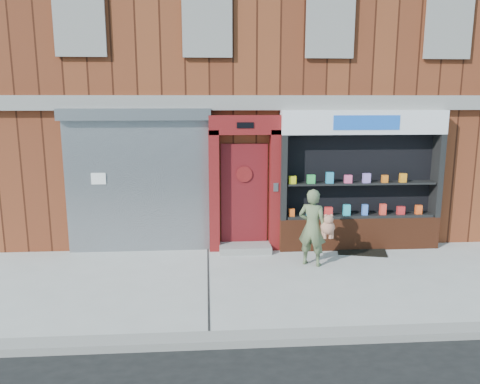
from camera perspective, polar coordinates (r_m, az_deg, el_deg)
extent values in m
plane|color=#9E9E99|center=(8.67, 6.60, -10.67)|extent=(80.00, 80.00, 0.00)
cube|color=gray|center=(6.74, 10.13, -16.95)|extent=(60.00, 0.30, 0.12)
cube|color=#602815|center=(14.00, 2.32, 14.43)|extent=(12.00, 8.00, 8.00)
cube|color=gray|center=(9.93, 4.94, 10.79)|extent=(12.00, 0.16, 0.30)
cube|color=black|center=(10.28, -18.97, 19.49)|extent=(0.90, 0.06, 1.40)
cube|color=gray|center=(10.25, -19.03, 19.52)|extent=(1.00, 0.06, 1.50)
cube|color=black|center=(9.99, -4.03, 20.31)|extent=(0.90, 0.06, 1.40)
cube|color=gray|center=(9.95, -4.03, 20.35)|extent=(1.00, 0.06, 1.50)
cube|color=black|center=(10.31, 10.91, 19.86)|extent=(0.90, 0.06, 1.40)
cube|color=gray|center=(10.27, 10.97, 19.89)|extent=(1.00, 0.06, 1.50)
cube|color=black|center=(11.19, 24.06, 18.42)|extent=(0.90, 0.06, 1.40)
cube|color=gray|center=(11.16, 24.16, 18.44)|extent=(1.00, 0.06, 1.50)
cube|color=gray|center=(10.11, -12.30, 0.60)|extent=(3.00, 0.10, 2.80)
cube|color=slate|center=(9.88, -12.72, 9.22)|extent=(3.10, 0.30, 0.24)
cube|color=white|center=(10.15, -16.87, 1.56)|extent=(0.30, 0.01, 0.24)
cube|color=#5F1011|center=(9.94, -3.18, 0.08)|extent=(0.22, 0.28, 2.60)
cube|color=#5F1011|center=(10.05, 4.26, 0.18)|extent=(0.22, 0.28, 2.60)
cube|color=#5F1011|center=(9.80, 0.58, 8.19)|extent=(1.50, 0.28, 0.40)
cube|color=black|center=(9.65, 0.65, 8.14)|extent=(0.35, 0.01, 0.12)
cube|color=#5A1014|center=(10.10, 0.51, -0.30)|extent=(1.00, 0.06, 2.20)
cylinder|color=black|center=(9.98, 0.53, 2.18)|extent=(0.28, 0.02, 0.28)
cylinder|color=#5F1011|center=(9.97, 0.54, 2.17)|extent=(0.34, 0.02, 0.34)
cube|color=gray|center=(10.13, 0.62, -6.86)|extent=(1.10, 0.55, 0.15)
cube|color=slate|center=(9.88, 4.39, 0.58)|extent=(0.10, 0.02, 0.18)
cube|color=#5F2A16|center=(10.63, 14.18, -4.78)|extent=(3.50, 0.40, 0.70)
cube|color=black|center=(9.96, 5.24, 1.82)|extent=(0.12, 0.40, 1.80)
cube|color=black|center=(11.02, 22.87, 1.89)|extent=(0.12, 0.40, 1.80)
cube|color=black|center=(10.54, 14.19, 2.05)|extent=(3.30, 0.03, 1.80)
cube|color=black|center=(10.54, 14.27, -2.79)|extent=(3.20, 0.36, 0.06)
cube|color=black|center=(10.39, 14.47, 1.07)|extent=(3.20, 0.36, 0.04)
cube|color=white|center=(10.25, 14.82, 8.24)|extent=(3.50, 0.40, 0.50)
cube|color=blue|center=(10.06, 15.20, 8.17)|extent=(1.40, 0.01, 0.30)
cube|color=#F25919|center=(10.07, 6.31, -2.50)|extent=(0.12, 0.09, 0.17)
cube|color=#25A4BA|center=(10.14, 8.54, -2.29)|extent=(0.16, 0.09, 0.22)
cube|color=red|center=(10.24, 10.72, -2.34)|extent=(0.17, 0.09, 0.19)
cube|color=#26A8BE|center=(10.34, 12.87, -2.15)|extent=(0.15, 0.09, 0.24)
cube|color=#4378E6|center=(10.46, 14.97, -2.10)|extent=(0.11, 0.09, 0.23)
cube|color=red|center=(10.60, 17.02, -2.03)|extent=(0.13, 0.09, 0.24)
cube|color=red|center=(10.76, 19.00, -2.13)|extent=(0.16, 0.09, 0.18)
cube|color=#F65219|center=(10.92, 20.93, -2.02)|extent=(0.13, 0.09, 0.20)
cube|color=yellow|center=(9.92, 6.40, 1.48)|extent=(0.15, 0.09, 0.16)
cube|color=green|center=(10.00, 8.65, 1.56)|extent=(0.17, 0.09, 0.19)
cube|color=#2690BE|center=(10.09, 10.87, 1.72)|extent=(0.15, 0.09, 0.24)
cube|color=#F45187|center=(10.21, 13.04, 1.55)|extent=(0.16, 0.09, 0.17)
cube|color=#9978D9|center=(10.33, 15.16, 1.65)|extent=(0.16, 0.09, 0.20)
cube|color=orange|center=(10.47, 17.23, 1.55)|extent=(0.13, 0.09, 0.16)
cube|color=orange|center=(10.62, 19.24, 1.64)|extent=(0.14, 0.09, 0.19)
imported|color=#556542|center=(9.26, 8.80, -4.28)|extent=(0.66, 0.59, 1.53)
sphere|color=#9D664E|center=(9.25, 10.64, -4.24)|extent=(0.28, 0.28, 0.28)
sphere|color=#9D664E|center=(9.16, 10.75, -3.32)|extent=(0.19, 0.19, 0.19)
sphere|color=#9D664E|center=(9.13, 10.43, -2.88)|extent=(0.06, 0.06, 0.06)
sphere|color=#9D664E|center=(9.16, 11.10, -2.86)|extent=(0.06, 0.06, 0.06)
cylinder|color=#9D664E|center=(9.26, 10.05, -5.09)|extent=(0.06, 0.06, 0.17)
cylinder|color=#9D664E|center=(9.31, 11.16, -5.05)|extent=(0.06, 0.06, 0.17)
cylinder|color=#9D664E|center=(9.26, 10.30, -5.11)|extent=(0.06, 0.06, 0.17)
cylinder|color=#9D664E|center=(9.28, 10.97, -5.09)|extent=(0.06, 0.06, 0.17)
cube|color=black|center=(10.51, 14.59, -6.91)|extent=(1.15, 0.93, 0.03)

